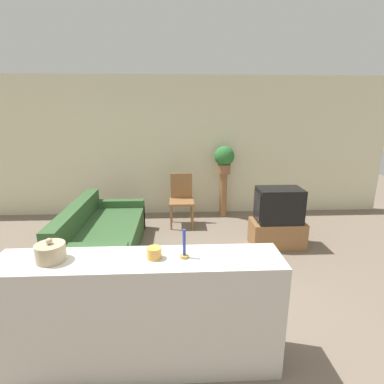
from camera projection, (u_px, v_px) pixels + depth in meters
ground_plane at (149, 327)px, 2.95m from camera, size 14.00×14.00×0.00m
wall_back at (162, 147)px, 5.90m from camera, size 9.00×0.06×2.70m
couch at (102, 236)px, 4.44m from camera, size 0.99×1.97×0.72m
tv_stand at (277, 233)px, 4.66m from camera, size 0.81×0.46×0.41m
television at (279, 205)px, 4.54m from camera, size 0.67×0.43×0.52m
wooden_chair at (182, 197)px, 5.48m from camera, size 0.44×0.44×0.94m
plant_stand at (223, 195)px, 5.92m from camera, size 0.14×0.14×0.88m
potted_plant at (224, 158)px, 5.72m from camera, size 0.38×0.38×0.53m
foreground_counter at (142, 313)px, 2.40m from camera, size 2.21×0.44×0.97m
decorative_bowl at (51, 252)px, 2.22m from camera, size 0.22×0.22×0.18m
candle_jar at (154, 253)px, 2.27m from camera, size 0.11×0.11×0.09m
candlestick at (184, 249)px, 2.27m from camera, size 0.07×0.07×0.23m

